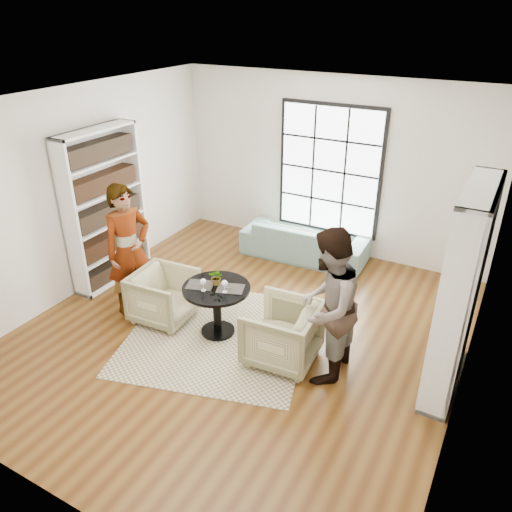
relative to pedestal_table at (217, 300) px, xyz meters
The scene contains 16 objects.
ground 0.61m from the pedestal_table, 31.55° to the left, with size 6.00×6.00×0.00m, color brown.
room_shell 1.07m from the pedestal_table, 68.71° to the left, with size 6.00×6.01×6.00m.
rug 0.51m from the pedestal_table, 56.47° to the right, with size 2.32×2.32×0.01m, color #BFAE8F.
pedestal_table is the anchor object (origin of this frame).
sofa 2.63m from the pedestal_table, 87.70° to the left, with size 2.14×0.84×0.62m, color gray.
armchair_left 0.84m from the pedestal_table, behind, with size 0.78×0.80×0.73m, color tan.
armchair_right 1.01m from the pedestal_table, ahead, with size 0.83×0.85×0.77m, color tan.
person_left 1.44m from the pedestal_table, behind, with size 0.69×0.45×1.89m, color gray.
person_right 1.61m from the pedestal_table, ahead, with size 0.91×0.71×1.88m, color gray.
placemat_left 0.29m from the pedestal_table, 163.88° to the right, with size 0.34×0.26×0.01m, color #262421.
placemat_right 0.28m from the pedestal_table, 15.25° to the left, with size 0.34×0.26×0.01m, color #262421.
cutlery_left 0.30m from the pedestal_table, 163.88° to the right, with size 0.14×0.22×0.01m, color #BABABE, non-canonical shape.
cutlery_right 0.28m from the pedestal_table, 15.25° to the left, with size 0.14×0.22×0.01m, color #BABABE, non-canonical shape.
wine_glass_left 0.36m from the pedestal_table, 121.60° to the right, with size 0.08×0.08×0.17m.
wine_glass_right 0.36m from the pedestal_table, 19.05° to the right, with size 0.08×0.08×0.17m.
flower_centerpiece 0.31m from the pedestal_table, 113.48° to the left, with size 0.19×0.17×0.21m, color gray.
Camera 1 is at (2.84, -4.78, 3.99)m, focal length 35.00 mm.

